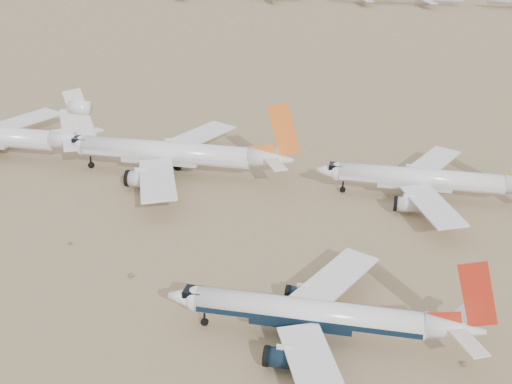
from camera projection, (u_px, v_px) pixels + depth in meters
ground at (290, 349)px, 103.42m from camera, size 7000.00×7000.00×0.00m
main_airliner at (322, 315)px, 103.61m from camera, size 45.17×44.12×15.94m
row2_gold_tail at (430, 180)px, 150.28m from camera, size 46.24×45.22×16.46m
row2_orange_tail at (175, 154)px, 162.59m from camera, size 53.68×52.51×19.15m
distant_storage_row at (489, 0)px, 383.49m from camera, size 651.71×55.77×15.48m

